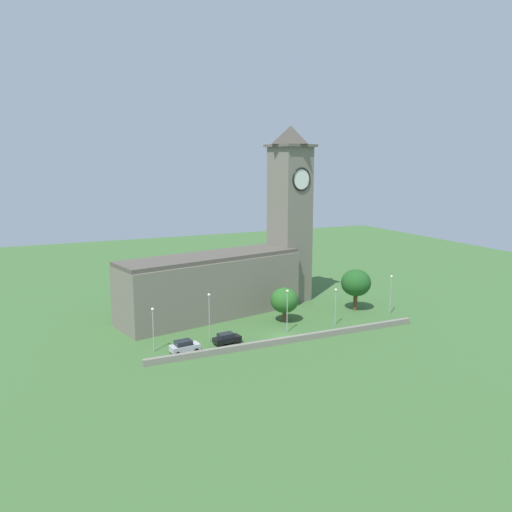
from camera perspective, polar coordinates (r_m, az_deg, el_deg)
The scene contains 12 objects.
ground_plane at distance 95.91m, azimuth -1.31°, elevation -6.15°, with size 200.00×200.00×0.00m, color #3D6633.
church at distance 94.92m, azimuth -2.26°, elevation -0.77°, with size 39.49×16.26×33.89m.
quay_barrier at distance 80.40m, azimuth 3.87°, elevation -9.11°, with size 45.40×0.70×0.93m, color gray.
car_silver at distance 76.66m, azimuth -7.86°, elevation -9.79°, with size 4.32×2.49×1.85m.
car_black at distance 79.63m, azimuth -3.23°, elevation -9.00°, with size 4.34×2.41×1.67m.
streetlamp_west_end at distance 76.66m, azimuth -11.23°, elevation -7.13°, with size 0.44×0.44×6.59m.
streetlamp_west_mid at distance 79.52m, azimuth -5.15°, elevation -5.91°, with size 0.44×0.44×7.59m.
streetlamp_central at distance 83.67m, azimuth 3.45°, elevation -5.28°, with size 0.44×0.44×7.06m.
streetlamp_east_mid at distance 88.34m, azimuth 8.72°, elevation -4.83°, with size 0.44×0.44×6.29m.
streetlamp_east_end at distance 96.52m, azimuth 14.59°, elevation -3.45°, with size 0.44×0.44×7.15m.
tree_riverside_east at distance 97.56m, azimuth 10.90°, elevation -2.92°, with size 5.48×5.48×7.66m.
tree_churchyard at distance 89.24m, azimuth 3.14°, elevation -4.88°, with size 4.81×4.81×6.00m.
Camera 1 is at (-36.60, -69.40, 27.13)m, focal length 36.48 mm.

